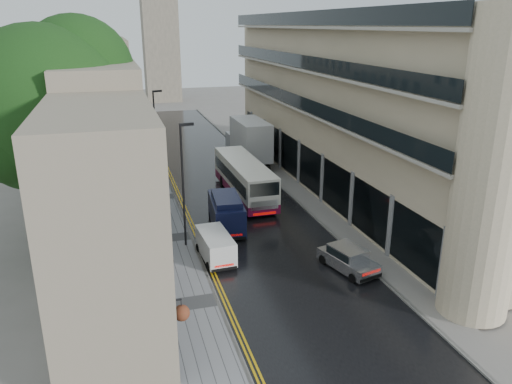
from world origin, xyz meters
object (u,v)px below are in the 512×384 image
pedestrian (164,212)px  tree_near (48,138)px  white_lorry (242,147)px  white_van (209,257)px  silver_hatchback (354,271)px  navy_van (216,221)px  lamp_post_near (183,187)px  tree_far (69,114)px  lamp_post_far (156,134)px  cream_bus (241,191)px

pedestrian → tree_near: bearing=15.8°
white_lorry → tree_near: bearing=-139.0°
tree_near → pedestrian: 8.98m
white_van → pedestrian: 7.65m
white_lorry → silver_hatchback: size_ratio=2.33×
navy_van → white_van: bearing=-101.9°
white_lorry → lamp_post_near: (-7.73, -15.65, 1.65)m
tree_far → lamp_post_far: (6.96, 0.63, -2.29)m
tree_far → silver_hatchback: (15.10, -22.29, -5.51)m
tree_near → silver_hatchback: (15.40, -9.29, -6.23)m
cream_bus → lamp_post_far: bearing=115.3°
tree_near → white_van: tree_near is taller
tree_far → lamp_post_near: size_ratio=1.63×
tree_far → lamp_post_near: (7.12, -15.17, -2.29)m
white_lorry → silver_hatchback: (0.25, -22.77, -1.57)m
silver_hatchback → white_van: (-7.20, 3.48, 0.14)m
lamp_post_near → lamp_post_far: size_ratio=1.00×
cream_bus → navy_van: 5.69m
white_van → pedestrian: (-1.64, 7.47, 0.18)m
cream_bus → lamp_post_near: lamp_post_near is taller
silver_hatchback → navy_van: 9.68m
tree_near → tree_far: bearing=88.7°
tree_far → white_van: (7.90, -18.81, -5.37)m
lamp_post_near → tree_near: bearing=154.4°
cream_bus → lamp_post_near: (-4.95, -5.39, 2.47)m
tree_far → tree_near: bearing=-91.3°
pedestrian → tree_far: bearing=-59.5°
silver_hatchback → navy_van: bearing=113.3°
white_lorry → lamp_post_near: 17.53m
cream_bus → silver_hatchback: bearing=-77.2°
white_van → navy_van: (1.27, 4.14, 0.42)m
navy_van → silver_hatchback: bearing=-46.9°
white_lorry → white_van: size_ratio=2.34×
lamp_post_near → lamp_post_far: bearing=81.3°
tree_far → white_lorry: tree_far is taller
tree_near → white_lorry: size_ratio=1.60×
pedestrian → lamp_post_far: (0.70, 11.97, 2.91)m
tree_far → pedestrian: bearing=-61.1°
cream_bus → navy_van: (-2.90, -4.88, -0.20)m
white_lorry → lamp_post_far: bearing=178.2°
silver_hatchback → cream_bus: bearing=89.0°
tree_far → navy_van: tree_far is taller
white_lorry → white_van: 20.55m
white_lorry → pedestrian: 14.66m
tree_far → lamp_post_near: 16.92m
pedestrian → navy_van: bearing=132.7°
silver_hatchback → white_lorry: bearing=76.0°
tree_far → pedestrian: (6.26, -11.34, -5.20)m
tree_near → tree_far: (0.30, 13.00, -0.72)m
cream_bus → silver_hatchback: 12.89m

